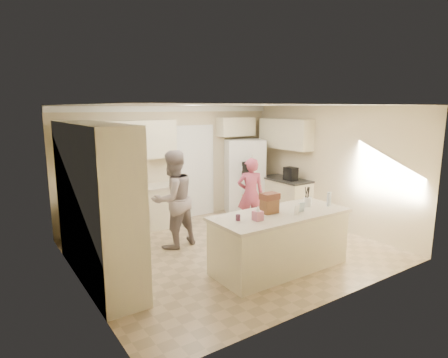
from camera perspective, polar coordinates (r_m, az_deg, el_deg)
floor at (r=6.99m, az=0.95°, el=-10.75°), size 5.20×4.60×0.02m
ceiling at (r=6.50m, az=1.02°, el=11.28°), size 5.20×4.60×0.02m
wall_back at (r=8.58m, az=-7.93°, el=2.30°), size 5.20×0.02×2.60m
wall_front at (r=4.96m, az=16.57°, el=-4.36°), size 5.20×0.02×2.60m
wall_left at (r=5.57m, az=-21.57°, el=-3.01°), size 0.02×4.60×2.60m
wall_right at (r=8.37m, az=15.76°, el=1.78°), size 0.02×4.60×2.60m
crown_back at (r=8.44m, az=-8.00°, el=10.54°), size 5.20×0.08×0.12m
pantry_bank at (r=5.86m, az=-18.97°, el=-3.43°), size 0.60×2.60×2.35m
back_base_cab at (r=8.04m, az=-14.16°, el=-4.78°), size 2.20×0.60×0.88m
back_countertop at (r=7.92m, az=-14.29°, el=-1.59°), size 2.24×0.63×0.04m
back_upper_cab at (r=7.90m, az=-14.97°, el=5.69°), size 2.20×0.35×0.80m
doorway_opening at (r=8.85m, az=-4.61°, el=0.99°), size 0.90×0.06×2.10m
doorway_casing at (r=8.82m, az=-4.50°, el=0.96°), size 1.02×0.03×2.22m
wall_frame_upper at (r=8.52m, az=-7.73°, el=3.94°), size 0.15×0.02×0.20m
wall_frame_lower at (r=8.56m, az=-7.69°, el=2.15°), size 0.15×0.02×0.20m
refrigerator at (r=9.20m, az=3.07°, el=0.44°), size 1.10×0.99×1.80m
fridge_seam at (r=8.93m, az=4.45°, el=0.10°), size 0.02×0.02×1.78m
fridge_dispenser at (r=8.74m, az=3.38°, el=1.55°), size 0.22×0.03×0.35m
fridge_handle_l at (r=8.86m, az=4.27°, el=1.00°), size 0.02×0.02×0.85m
fridge_handle_r at (r=8.92m, az=4.77°, el=1.06°), size 0.02×0.02×0.85m
over_fridge_cab at (r=9.19m, az=1.80°, el=7.98°), size 0.95×0.35×0.45m
right_base_cab at (r=8.99m, az=9.33°, el=-2.94°), size 0.60×1.20×0.88m
right_countertop at (r=8.88m, az=9.38°, el=-0.07°), size 0.63×1.24×0.04m
right_upper_cab at (r=8.99m, az=9.33°, el=6.81°), size 0.35×1.50×0.70m
coffee_maker at (r=8.69m, az=10.13°, el=0.80°), size 0.22×0.28×0.30m
island_base at (r=6.14m, az=8.51°, el=-9.47°), size 2.20×0.90×0.88m
island_top at (r=6.00m, az=8.63°, el=-5.35°), size 2.28×0.96×0.05m
utensil_crock at (r=6.45m, az=12.61°, el=-3.42°), size 0.13×0.13×0.15m
tissue_box at (r=5.55m, az=5.16°, el=-5.58°), size 0.13×0.13×0.14m
tissue_plume at (r=5.52m, az=5.18°, el=-4.49°), size 0.08×0.08×0.08m
dollhouse_body at (r=5.94m, az=6.95°, el=-4.12°), size 0.26×0.18×0.22m
dollhouse_roof at (r=5.90m, az=6.98°, el=-2.62°), size 0.28×0.20×0.10m
jam_jar at (r=5.53m, az=2.15°, el=-5.89°), size 0.07×0.07×0.09m
greeting_card_a at (r=5.94m, az=11.04°, el=-4.56°), size 0.12×0.06×0.16m
greeting_card_b at (r=6.07m, az=11.71°, el=-4.23°), size 0.12×0.05×0.16m
water_bottle at (r=6.53m, az=15.71°, el=-2.98°), size 0.07×0.07×0.24m
shaker_salt at (r=6.69m, az=12.54°, el=-3.16°), size 0.05×0.05×0.09m
shaker_pepper at (r=6.74m, az=12.95°, el=-3.08°), size 0.05×0.05×0.09m
teen_boy at (r=6.93m, az=-7.77°, el=-3.08°), size 1.00×0.84×1.81m
teen_girl at (r=7.88m, az=4.05°, el=-2.32°), size 0.67×0.59×1.54m
fridge_magnets at (r=8.92m, az=4.48°, el=0.09°), size 0.76×0.02×1.44m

